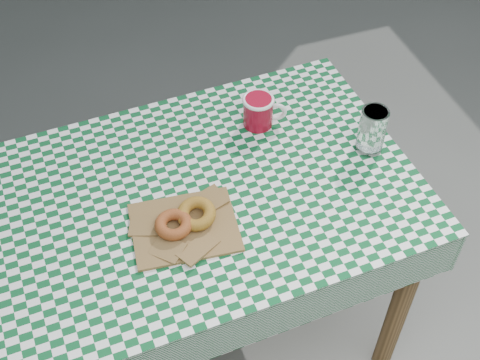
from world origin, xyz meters
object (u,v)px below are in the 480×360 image
at_px(table, 206,272).
at_px(drinking_glass, 372,130).
at_px(paper_bag, 184,227).
at_px(coffee_mug, 258,111).

height_order(table, drinking_glass, drinking_glass).
xyz_separation_m(paper_bag, drinking_glass, (0.57, 0.10, 0.06)).
relative_size(paper_bag, drinking_glass, 1.92).
xyz_separation_m(table, coffee_mug, (0.23, 0.19, 0.43)).
distance_m(table, coffee_mug, 0.53).
bearing_deg(drinking_glass, coffee_mug, 142.52).
xyz_separation_m(table, drinking_glass, (0.49, -0.00, 0.45)).
distance_m(paper_bag, coffee_mug, 0.43).
distance_m(coffee_mug, drinking_glass, 0.32).
bearing_deg(coffee_mug, drinking_glass, -16.65).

